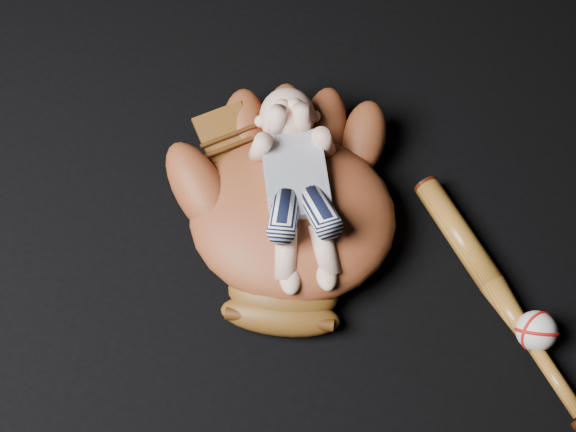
{
  "coord_description": "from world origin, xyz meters",
  "views": [
    {
      "loc": [
        -0.09,
        -0.55,
        1.31
      ],
      "look_at": [
        -0.14,
        0.12,
        0.09
      ],
      "focal_mm": 50.0,
      "sensor_mm": 36.0,
      "label": 1
    }
  ],
  "objects": [
    {
      "name": "baseball_bat",
      "position": [
        0.24,
        0.02,
        0.02
      ],
      "size": [
        0.3,
        0.46,
        0.05
      ],
      "primitive_type": null,
      "rotation": [
        0.0,
        0.0,
        0.53
      ],
      "color": "#8F571B",
      "rests_on": "ground"
    },
    {
      "name": "baseball",
      "position": [
        0.29,
        -0.04,
        0.03
      ],
      "size": [
        0.09,
        0.09,
        0.07
      ],
      "primitive_type": "sphere",
      "rotation": [
        0.0,
        0.0,
        0.33
      ],
      "color": "silver",
      "rests_on": "ground"
    },
    {
      "name": "baseball_glove",
      "position": [
        -0.14,
        0.13,
        0.08
      ],
      "size": [
        0.48,
        0.54,
        0.16
      ],
      "primitive_type": null,
      "rotation": [
        0.0,
        0.0,
        -0.05
      ],
      "color": "maroon",
      "rests_on": "ground"
    },
    {
      "name": "newborn_baby",
      "position": [
        -0.13,
        0.14,
        0.14
      ],
      "size": [
        0.24,
        0.4,
        0.15
      ],
      "primitive_type": null,
      "rotation": [
        0.0,
        0.0,
        0.19
      ],
      "color": "#D8A68B",
      "rests_on": "baseball_glove"
    }
  ]
}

